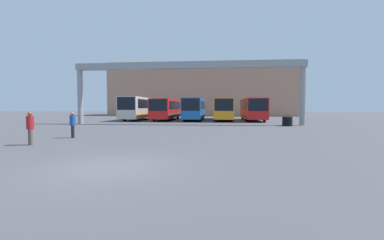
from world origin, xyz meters
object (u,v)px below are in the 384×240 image
Objects in this scene: bus_slot_1 at (167,108)px; tire_stack at (287,121)px; bus_slot_4 at (253,108)px; pedestrian_near_left at (73,124)px; pedestrian_far_center at (30,127)px; bus_slot_0 at (139,107)px; bus_slot_3 at (223,108)px; bus_slot_2 at (195,108)px.

tire_stack is at bearing -36.22° from bus_slot_1.
tire_stack is (2.16, -9.95, -1.28)m from bus_slot_4.
pedestrian_far_center is at bearing 148.97° from pedestrian_near_left.
bus_slot_1 reaches higher than pedestrian_near_left.
pedestrian_far_center is (-14.30, -24.72, -0.86)m from bus_slot_4.
bus_slot_0 is at bearing 150.83° from tire_stack.
bus_slot_4 reaches higher than pedestrian_near_left.
pedestrian_near_left is (-9.73, -22.80, -0.91)m from bus_slot_3.
bus_slot_0 reaches higher than pedestrian_near_left.
bus_slot_3 is 1.23× the size of bus_slot_4.
tire_stack is (14.57, -10.67, -1.26)m from bus_slot_1.
bus_slot_4 is at bearing -1.70° from bus_slot_0.
bus_slot_3 is 24.81m from pedestrian_near_left.
bus_slot_3 is 11.93× the size of tire_stack.
bus_slot_4 is at bearing -55.54° from pedestrian_near_left.
bus_slot_2 is at bearing -64.39° from pedestrian_far_center.
bus_slot_2 is 7.12× the size of pedestrian_near_left.
bus_slot_1 is at bearing -55.32° from pedestrian_far_center.
bus_slot_0 is 6.55× the size of pedestrian_far_center.
bus_slot_4 is (16.55, -0.49, -0.14)m from bus_slot_0.
bus_slot_3 is at bearing -46.01° from pedestrian_near_left.
bus_slot_1 is at bearing -26.63° from pedestrian_near_left.
bus_slot_2 is 4.16m from bus_slot_3.
bus_slot_2 is 0.93× the size of bus_slot_3.
bus_slot_3 is 7.66× the size of pedestrian_near_left.
bus_slot_4 is 10.26m from tire_stack.
bus_slot_4 is 9.71× the size of tire_stack.
bus_slot_3 is at bearing -72.51° from pedestrian_far_center.
pedestrian_far_center is at bearing -120.05° from bus_slot_4.
bus_slot_0 is 1.10× the size of bus_slot_4.
bus_slot_4 reaches higher than pedestrian_far_center.
pedestrian_near_left is at bearing -93.72° from bus_slot_1.
bus_slot_4 reaches higher than tire_stack.
bus_slot_3 is at bearing 119.56° from tire_stack.
bus_slot_4 is (8.27, -0.72, -0.03)m from bus_slot_2.
bus_slot_0 is 8.28m from bus_slot_2.
bus_slot_4 is 5.97× the size of pedestrian_far_center.
bus_slot_0 is 4.15m from bus_slot_1.
bus_slot_3 is (8.27, 0.43, 0.03)m from bus_slot_1.
bus_slot_0 reaches higher than pedestrian_far_center.
bus_slot_2 is 14.98m from tire_stack.
bus_slot_3 reaches higher than pedestrian_near_left.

